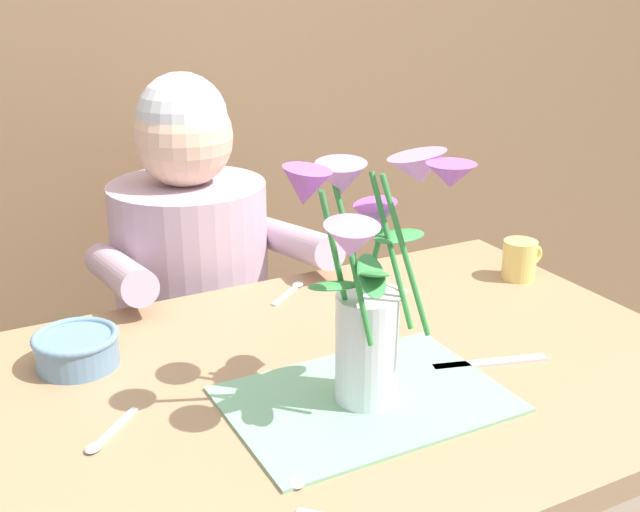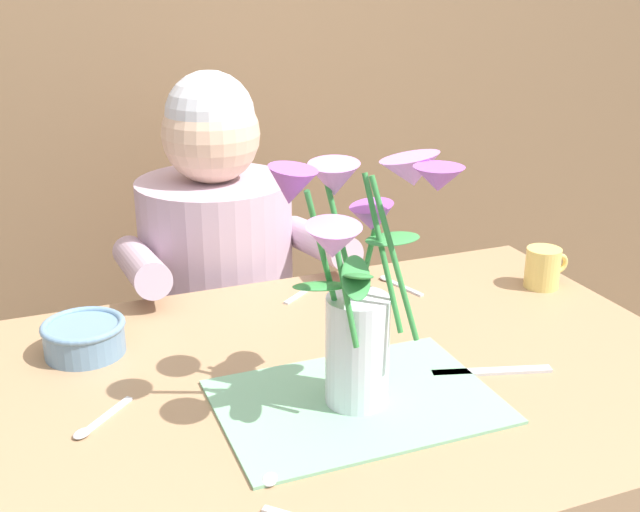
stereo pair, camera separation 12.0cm
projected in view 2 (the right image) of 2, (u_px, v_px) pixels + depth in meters
name	position (u px, v px, depth m)	size (l,w,h in m)	color
wood_panel_backdrop	(173.00, 2.00, 1.96)	(4.00, 0.10, 2.50)	brown
dining_table	(332.00, 427.00, 1.26)	(1.20, 0.80, 0.74)	#9E7A56
seated_person	(221.00, 322.00, 1.81)	(0.45, 0.47, 1.14)	#4C4C56
striped_placemat	(357.00, 401.00, 1.14)	(0.40, 0.28, 0.01)	#7AB289
flower_vase	(358.00, 279.00, 1.07)	(0.27, 0.23, 0.37)	silver
ceramic_bowl	(84.00, 336.00, 1.28)	(0.14, 0.14, 0.06)	#6689A8
dinner_knife	(492.00, 371.00, 1.23)	(0.19, 0.02, 0.01)	silver
ceramic_mug	(543.00, 268.00, 1.54)	(0.09, 0.07, 0.08)	#E5C666
spoon_0	(394.00, 283.00, 1.56)	(0.05, 0.12, 0.01)	silver
spoon_2	(308.00, 289.00, 1.53)	(0.10, 0.08, 0.01)	silver
spoon_3	(274.00, 467.00, 0.99)	(0.07, 0.11, 0.01)	silver
spoon_4	(94.00, 424.00, 1.08)	(0.10, 0.09, 0.01)	silver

